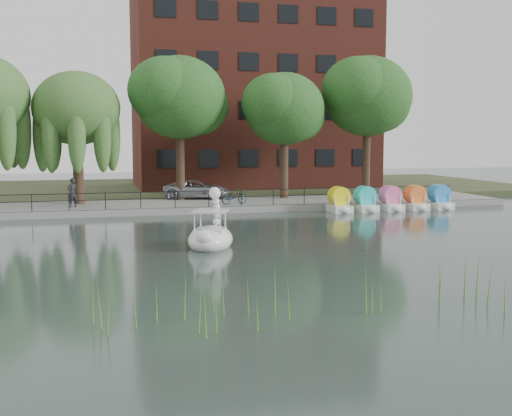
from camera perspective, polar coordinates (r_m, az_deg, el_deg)
name	(u,v)px	position (r m, az deg, el deg)	size (l,w,h in m)	color
ground_plane	(269,252)	(25.56, 1.18, -3.89)	(120.00, 120.00, 0.00)	#3B4D47
promenade	(201,205)	(41.01, -4.92, 0.24)	(40.00, 6.00, 0.40)	gray
kerb	(209,210)	(38.12, -4.17, -0.21)	(40.00, 0.25, 0.40)	gray
land_strip	(173,189)	(54.81, -7.39, 1.73)	(60.00, 22.00, 0.36)	#47512D
railing	(209,194)	(38.22, -4.23, 1.23)	(32.00, 0.05, 1.00)	black
apartment_building	(253,80)	(56.12, -0.28, 11.27)	(20.00, 10.07, 18.00)	#4C1E16
willow_mid	(76,109)	(41.24, -15.68, 8.48)	(5.32, 5.32, 8.15)	#473323
broadleaf_center	(180,98)	(42.68, -6.81, 9.68)	(6.00, 6.00, 9.25)	#473323
broadleaf_right	(284,109)	(43.68, 2.54, 8.76)	(5.40, 5.40, 8.32)	#473323
broadleaf_far	(368,97)	(46.97, 9.89, 9.74)	(6.30, 6.30, 9.71)	#473323
minivan	(197,188)	(43.36, -5.26, 1.79)	(5.16, 2.37, 1.44)	gray
bicycle	(234,196)	(39.71, -1.96, 1.08)	(1.72, 0.60, 1.00)	gray
pedestrian	(72,190)	(39.43, -16.02, 1.51)	(0.71, 0.48, 1.98)	black
swan_boat	(211,234)	(26.60, -4.04, -2.35)	(2.74, 3.32, 2.42)	white
pedal_boat_row	(390,201)	(40.60, 11.86, 0.65)	(7.95, 1.70, 1.40)	white
reed_bank	(441,288)	(17.61, 16.14, -6.84)	(24.00, 2.40, 1.20)	#669938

